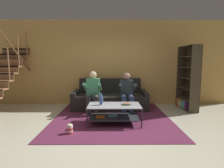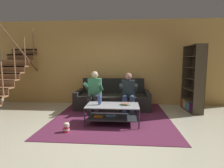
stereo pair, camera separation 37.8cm
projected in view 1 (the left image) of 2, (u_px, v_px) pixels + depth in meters
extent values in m
plane|color=beige|center=(112.00, 129.00, 3.88)|extent=(16.80, 16.80, 0.00)
cube|color=tan|center=(111.00, 63.00, 6.14)|extent=(8.40, 0.12, 2.90)
cube|color=#9A6843|center=(0.00, 73.00, 5.12)|extent=(0.94, 0.28, 0.04)
cube|color=#9A6843|center=(5.00, 66.00, 5.38)|extent=(0.94, 0.28, 0.04)
cube|color=brown|center=(3.00, 69.00, 5.26)|extent=(0.94, 0.02, 0.19)
cube|color=#9A6843|center=(10.00, 60.00, 5.63)|extent=(0.94, 0.28, 0.04)
cube|color=brown|center=(8.00, 63.00, 5.51)|extent=(0.94, 0.02, 0.19)
cube|color=#9A6843|center=(14.00, 55.00, 5.88)|extent=(0.94, 0.28, 0.04)
cube|color=brown|center=(12.00, 57.00, 5.76)|extent=(0.94, 0.02, 0.19)
cube|color=#9A6843|center=(18.00, 49.00, 6.13)|extent=(0.94, 0.28, 0.04)
cube|color=brown|center=(16.00, 51.00, 6.01)|extent=(0.94, 0.02, 0.19)
cylinder|color=#9A6843|center=(9.00, 64.00, 4.82)|extent=(0.04, 0.04, 0.90)
cylinder|color=#9A6843|center=(18.00, 51.00, 5.32)|extent=(0.04, 0.04, 0.90)
cylinder|color=#9A6843|center=(26.00, 40.00, 5.82)|extent=(0.04, 0.04, 0.90)
cylinder|color=brown|center=(10.00, 44.00, 4.89)|extent=(0.05, 2.52, 1.79)
cube|color=black|center=(110.00, 101.00, 5.60)|extent=(2.06, 0.99, 0.44)
cube|color=black|center=(110.00, 86.00, 5.94)|extent=(2.06, 0.18, 0.49)
cube|color=black|center=(76.00, 100.00, 5.58)|extent=(0.13, 0.99, 0.56)
cube|color=black|center=(144.00, 100.00, 5.60)|extent=(0.13, 0.99, 0.56)
cylinder|color=#2C2C2B|center=(88.00, 108.00, 4.80)|extent=(0.14, 0.14, 0.44)
cylinder|color=#2C2C2B|center=(96.00, 108.00, 4.80)|extent=(0.14, 0.14, 0.44)
cylinder|color=#2C2C2B|center=(89.00, 97.00, 4.94)|extent=(0.14, 0.42, 0.14)
cylinder|color=#2C2C2B|center=(96.00, 97.00, 4.94)|extent=(0.14, 0.42, 0.14)
cube|color=#438F63|center=(93.00, 88.00, 5.12)|extent=(0.38, 0.22, 0.56)
cylinder|color=#438F63|center=(85.00, 87.00, 4.93)|extent=(0.09, 0.49, 0.31)
cylinder|color=#438F63|center=(100.00, 87.00, 4.94)|extent=(0.09, 0.49, 0.31)
sphere|color=beige|center=(93.00, 75.00, 5.07)|extent=(0.21, 0.21, 0.21)
ellipsoid|color=black|center=(93.00, 74.00, 5.09)|extent=(0.21, 0.21, 0.13)
cylinder|color=navy|center=(124.00, 108.00, 4.80)|extent=(0.14, 0.14, 0.44)
cylinder|color=navy|center=(131.00, 108.00, 4.81)|extent=(0.14, 0.14, 0.44)
cylinder|color=navy|center=(124.00, 97.00, 4.95)|extent=(0.14, 0.42, 0.14)
cylinder|color=navy|center=(131.00, 97.00, 4.95)|extent=(0.14, 0.42, 0.14)
cube|color=#253031|center=(127.00, 89.00, 5.13)|extent=(0.38, 0.22, 0.52)
cylinder|color=#253031|center=(120.00, 88.00, 4.94)|extent=(0.09, 0.49, 0.31)
cylinder|color=#253031|center=(134.00, 88.00, 4.95)|extent=(0.09, 0.49, 0.31)
sphere|color=#97665B|center=(127.00, 76.00, 5.09)|extent=(0.21, 0.21, 0.21)
ellipsoid|color=black|center=(127.00, 75.00, 5.10)|extent=(0.21, 0.21, 0.13)
cube|color=#B6B5BF|center=(114.00, 105.00, 4.16)|extent=(1.24, 0.67, 0.02)
cube|color=#2E3437|center=(114.00, 117.00, 4.19)|extent=(1.14, 0.62, 0.02)
cylinder|color=#2F2532|center=(87.00, 119.00, 3.86)|extent=(0.03, 0.03, 0.46)
cylinder|color=#2F2532|center=(142.00, 118.00, 3.87)|extent=(0.03, 0.03, 0.46)
cylinder|color=#2F2532|center=(90.00, 111.00, 4.50)|extent=(0.03, 0.03, 0.46)
cylinder|color=#2F2532|center=(137.00, 111.00, 4.51)|extent=(0.03, 0.03, 0.46)
cube|color=orange|center=(100.00, 117.00, 4.12)|extent=(0.22, 0.15, 0.03)
cube|color=#68A0B7|center=(112.00, 116.00, 4.21)|extent=(0.23, 0.17, 0.03)
cube|color=#622543|center=(112.00, 116.00, 4.82)|extent=(3.02, 3.42, 0.01)
cube|color=#70595B|center=(112.00, 116.00, 4.82)|extent=(1.66, 1.88, 0.00)
ellipsoid|color=#3A518C|center=(101.00, 100.00, 4.15)|extent=(0.10, 0.10, 0.25)
cylinder|color=#3A518C|center=(101.00, 95.00, 4.13)|extent=(0.05, 0.05, 0.06)
cube|color=#2E8445|center=(126.00, 105.00, 4.16)|extent=(0.24, 0.19, 0.02)
cube|color=#A06A51|center=(126.00, 104.00, 4.16)|extent=(0.19, 0.18, 0.03)
cube|color=#423626|center=(181.00, 77.00, 5.87)|extent=(0.31, 0.03, 1.97)
cube|color=#423626|center=(196.00, 79.00, 4.95)|extent=(0.31, 0.03, 1.97)
cube|color=#423626|center=(192.00, 78.00, 5.42)|extent=(0.07, 0.94, 1.97)
cube|color=#423626|center=(186.00, 109.00, 5.53)|extent=(0.35, 0.92, 0.02)
cube|color=#423626|center=(187.00, 99.00, 5.49)|extent=(0.35, 0.92, 0.02)
cube|color=#423626|center=(187.00, 88.00, 5.45)|extent=(0.35, 0.92, 0.02)
cube|color=#423626|center=(188.00, 78.00, 5.41)|extent=(0.35, 0.92, 0.02)
cube|color=#423626|center=(188.00, 67.00, 5.37)|extent=(0.35, 0.92, 0.02)
cube|color=#423626|center=(189.00, 57.00, 5.33)|extent=(0.35, 0.92, 0.02)
cube|color=#423626|center=(190.00, 46.00, 5.29)|extent=(0.35, 0.92, 0.02)
cube|color=orange|center=(181.00, 101.00, 5.92)|extent=(0.27, 0.06, 0.26)
cube|color=purple|center=(181.00, 102.00, 5.88)|extent=(0.25, 0.04, 0.25)
cube|color=red|center=(181.00, 102.00, 5.83)|extent=(0.21, 0.05, 0.27)
cube|color=gold|center=(182.00, 102.00, 5.79)|extent=(0.24, 0.06, 0.27)
cube|color=silver|center=(183.00, 104.00, 5.73)|extent=(0.26, 0.07, 0.16)
cube|color=#7395AE|center=(183.00, 105.00, 5.67)|extent=(0.22, 0.05, 0.17)
cube|color=gold|center=(184.00, 104.00, 5.62)|extent=(0.25, 0.04, 0.26)
cube|color=teal|center=(186.00, 104.00, 5.57)|extent=(0.27, 0.05, 0.26)
cube|color=#34914D|center=(186.00, 105.00, 5.52)|extent=(0.24, 0.06, 0.19)
cube|color=#6C9ABC|center=(187.00, 105.00, 5.47)|extent=(0.27, 0.06, 0.26)
cube|color=teal|center=(187.00, 106.00, 5.41)|extent=(0.22, 0.05, 0.21)
cube|color=#89368F|center=(188.00, 106.00, 5.37)|extent=(0.24, 0.04, 0.23)
cylinder|color=red|center=(70.00, 133.00, 3.60)|extent=(0.12, 0.12, 0.04)
cylinder|color=white|center=(70.00, 131.00, 3.60)|extent=(0.12, 0.12, 0.04)
cylinder|color=red|center=(70.00, 129.00, 3.59)|extent=(0.12, 0.12, 0.04)
cylinder|color=white|center=(70.00, 127.00, 3.59)|extent=(0.12, 0.12, 0.04)
ellipsoid|color=beige|center=(70.00, 125.00, 3.58)|extent=(0.11, 0.11, 0.04)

